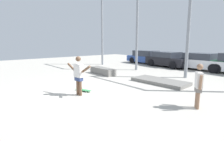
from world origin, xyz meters
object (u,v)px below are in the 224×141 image
object	(u,v)px
parked_car_blue	(146,57)
grind_box	(103,71)
parked_car_black	(167,59)
bystander	(199,84)
skateboard	(83,90)
skateboarder	(79,74)
manual_pad	(160,81)
parked_car_white	(201,62)

from	to	relation	value
parked_car_blue	grind_box	bearing A→B (deg)	-71.87
parked_car_blue	parked_car_black	world-z (taller)	parked_car_blue
parked_car_blue	bystander	xyz separation A→B (m)	(9.43, -9.04, 0.19)
parked_car_black	skateboard	bearing A→B (deg)	-72.43
skateboarder	parked_car_blue	distance (m)	12.61
grind_box	bystander	world-z (taller)	bystander
grind_box	manual_pad	distance (m)	4.33
manual_pad	parked_car_blue	distance (m)	9.29
grind_box	parked_car_black	size ratio (longest dim) A/B	0.55
grind_box	parked_car_white	size ratio (longest dim) A/B	0.53
grind_box	parked_car_blue	world-z (taller)	parked_car_blue
grind_box	parked_car_blue	size ratio (longest dim) A/B	0.49
parked_car_white	bystander	distance (m)	9.67
parked_car_blue	bystander	size ratio (longest dim) A/B	2.97
grind_box	skateboard	bearing A→B (deg)	-49.12
parked_car_black	bystander	world-z (taller)	bystander
skateboard	parked_car_black	xyz separation A→B (m)	(-2.18, 10.47, 0.61)
skateboarder	manual_pad	size ratio (longest dim) A/B	0.55
manual_pad	parked_car_white	bearing A→B (deg)	95.18
skateboard	grind_box	distance (m)	4.49
skateboarder	bystander	distance (m)	4.62
skateboard	grind_box	bearing A→B (deg)	111.79
skateboard	grind_box	xyz separation A→B (m)	(-2.93, 3.39, 0.17)
skateboarder	bystander	bearing A→B (deg)	21.09
skateboarder	parked_car_black	size ratio (longest dim) A/B	0.40
manual_pad	parked_car_white	size ratio (longest dim) A/B	0.72
parked_car_blue	parked_car_black	bearing A→B (deg)	-6.57
skateboarder	grind_box	xyz separation A→B (m)	(-3.34, 3.83, -0.70)
skateboarder	manual_pad	bearing A→B (deg)	69.62
skateboarder	parked_car_black	world-z (taller)	skateboarder
manual_pad	skateboard	bearing A→B (deg)	-107.54
parked_car_black	manual_pad	bearing A→B (deg)	-55.15
skateboard	bystander	world-z (taller)	bystander
parked_car_blue	parked_car_white	distance (m)	5.75
parked_car_blue	bystander	world-z (taller)	bystander
parked_car_white	bystander	world-z (taller)	bystander
parked_car_white	bystander	bearing A→B (deg)	-64.80
skateboarder	bystander	world-z (taller)	skateboarder
grind_box	manual_pad	size ratio (longest dim) A/B	0.74
skateboard	parked_car_blue	bearing A→B (deg)	95.64
manual_pad	parked_car_blue	bearing A→B (deg)	133.23
skateboarder	skateboard	xyz separation A→B (m)	(-0.41, 0.44, -0.87)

